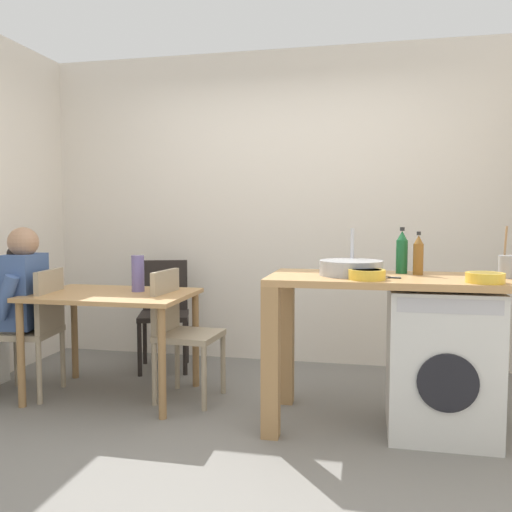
# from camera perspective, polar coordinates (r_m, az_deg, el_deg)

# --- Properties ---
(ground_plane) EXTENTS (5.46, 5.46, 0.00)m
(ground_plane) POSITION_cam_1_polar(r_m,az_deg,el_deg) (3.22, -2.57, -19.06)
(ground_plane) COLOR slate
(wall_back) EXTENTS (4.60, 0.10, 2.70)m
(wall_back) POSITION_cam_1_polar(r_m,az_deg,el_deg) (4.67, 2.80, 5.20)
(wall_back) COLOR silver
(wall_back) RESTS_ON ground_plane
(dining_table) EXTENTS (1.10, 0.76, 0.74)m
(dining_table) POSITION_cam_1_polar(r_m,az_deg,el_deg) (3.87, -15.20, -5.26)
(dining_table) COLOR tan
(dining_table) RESTS_ON ground_plane
(chair_person_seat) EXTENTS (0.45, 0.45, 0.90)m
(chair_person_seat) POSITION_cam_1_polar(r_m,az_deg,el_deg) (4.09, -22.62, -6.85)
(chair_person_seat) COLOR gray
(chair_person_seat) RESTS_ON ground_plane
(chair_opposite) EXTENTS (0.43, 0.43, 0.90)m
(chair_opposite) POSITION_cam_1_polar(r_m,az_deg,el_deg) (3.75, -8.23, -7.55)
(chair_opposite) COLOR gray
(chair_opposite) RESTS_ON ground_plane
(chair_spare_by_wall) EXTENTS (0.50, 0.50, 0.90)m
(chair_spare_by_wall) POSITION_cam_1_polar(r_m,az_deg,el_deg) (4.55, -9.83, -5.49)
(chair_spare_by_wall) COLOR black
(chair_spare_by_wall) RESTS_ON ground_plane
(seated_person) EXTENTS (0.52, 0.53, 1.20)m
(seated_person) POSITION_cam_1_polar(r_m,az_deg,el_deg) (4.14, -24.67, -4.48)
(seated_person) COLOR #595651
(seated_person) RESTS_ON ground_plane
(kitchen_counter) EXTENTS (1.50, 0.68, 0.92)m
(kitchen_counter) POSITION_cam_1_polar(r_m,az_deg,el_deg) (3.26, 11.07, -4.85)
(kitchen_counter) COLOR tan
(kitchen_counter) RESTS_ON ground_plane
(washing_machine) EXTENTS (0.60, 0.61, 0.86)m
(washing_machine) POSITION_cam_1_polar(r_m,az_deg,el_deg) (3.35, 19.24, -10.54)
(washing_machine) COLOR silver
(washing_machine) RESTS_ON ground_plane
(sink_basin) EXTENTS (0.38, 0.38, 0.09)m
(sink_basin) POSITION_cam_1_polar(r_m,az_deg,el_deg) (3.24, 10.20, -1.27)
(sink_basin) COLOR #9EA0A5
(sink_basin) RESTS_ON kitchen_counter
(tap) EXTENTS (0.02, 0.02, 0.28)m
(tap) POSITION_cam_1_polar(r_m,az_deg,el_deg) (3.41, 10.32, 0.61)
(tap) COLOR #B2B2B7
(tap) RESTS_ON kitchen_counter
(bottle_tall_green) EXTENTS (0.07, 0.07, 0.29)m
(bottle_tall_green) POSITION_cam_1_polar(r_m,az_deg,el_deg) (3.41, 15.44, 0.36)
(bottle_tall_green) COLOR #19592D
(bottle_tall_green) RESTS_ON kitchen_counter
(bottle_squat_brown) EXTENTS (0.06, 0.06, 0.26)m
(bottle_squat_brown) POSITION_cam_1_polar(r_m,az_deg,el_deg) (3.36, 17.08, 0.07)
(bottle_squat_brown) COLOR brown
(bottle_squat_brown) RESTS_ON kitchen_counter
(mixing_bowl) EXTENTS (0.21, 0.21, 0.06)m
(mixing_bowl) POSITION_cam_1_polar(r_m,az_deg,el_deg) (3.04, 11.86, -1.90)
(mixing_bowl) COLOR gold
(mixing_bowl) RESTS_ON kitchen_counter
(utensil_crock) EXTENTS (0.11, 0.11, 0.30)m
(utensil_crock) POSITION_cam_1_polar(r_m,az_deg,el_deg) (3.38, 25.56, -0.97)
(utensil_crock) COLOR gray
(utensil_crock) RESTS_ON kitchen_counter
(colander) EXTENTS (0.20, 0.20, 0.06)m
(colander) POSITION_cam_1_polar(r_m,az_deg,el_deg) (3.08, 23.45, -2.10)
(colander) COLOR gold
(colander) RESTS_ON kitchen_counter
(vase) EXTENTS (0.09, 0.09, 0.26)m
(vase) POSITION_cam_1_polar(r_m,az_deg,el_deg) (3.86, -12.61, -1.85)
(vase) COLOR slate
(vase) RESTS_ON dining_table
(scissors) EXTENTS (0.15, 0.06, 0.01)m
(scissors) POSITION_cam_1_polar(r_m,az_deg,el_deg) (3.14, 14.02, -2.25)
(scissors) COLOR #B2B2B7
(scissors) RESTS_ON kitchen_counter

